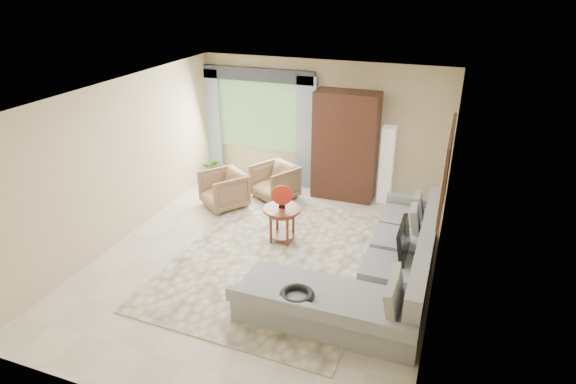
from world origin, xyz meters
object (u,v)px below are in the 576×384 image
at_px(tv_screen, 404,240).
at_px(armchair_left, 224,190).
at_px(floor_lamp, 386,165).
at_px(coffee_table, 282,224).
at_px(potted_plant, 214,170).
at_px(sectional_sofa, 379,273).
at_px(armoire, 345,146).
at_px(armchair_right, 275,182).

relative_size(tv_screen, armchair_left, 0.97).
xyz_separation_m(tv_screen, floor_lamp, (-0.70, 2.71, 0.03)).
distance_m(coffee_table, armchair_left, 1.73).
height_order(tv_screen, potted_plant, tv_screen).
bearing_deg(armchair_left, coffee_table, 7.38).
height_order(sectional_sofa, tv_screen, tv_screen).
height_order(coffee_table, armchair_left, armchair_left).
bearing_deg(armchair_left, tv_screen, 15.13).
xyz_separation_m(armchair_left, floor_lamp, (2.80, 1.31, 0.40)).
relative_size(potted_plant, armoire, 0.25).
distance_m(coffee_table, armoire, 2.28).
bearing_deg(armoire, armchair_right, -155.24).
xyz_separation_m(sectional_sofa, armchair_right, (-2.47, 2.33, 0.06)).
bearing_deg(coffee_table, sectional_sofa, -24.74).
distance_m(tv_screen, floor_lamp, 2.79).
relative_size(coffee_table, floor_lamp, 0.41).
distance_m(sectional_sofa, armchair_left, 3.63).
relative_size(tv_screen, coffee_table, 1.20).
bearing_deg(armchair_right, sectional_sofa, -13.91).
xyz_separation_m(armchair_left, armoire, (2.00, 1.25, 0.70)).
bearing_deg(potted_plant, floor_lamp, 4.36).
relative_size(coffee_table, armoire, 0.29).
relative_size(sectional_sofa, floor_lamp, 2.31).
relative_size(coffee_table, potted_plant, 1.19).
xyz_separation_m(sectional_sofa, potted_plant, (-4.00, 2.69, -0.02)).
bearing_deg(potted_plant, armchair_left, -53.81).
relative_size(armoire, floor_lamp, 1.40).
xyz_separation_m(coffee_table, armoire, (0.50, 2.10, 0.73)).
xyz_separation_m(armchair_left, armchair_right, (0.77, 0.68, -0.00)).
bearing_deg(armchair_right, tv_screen, -7.80).
xyz_separation_m(sectional_sofa, coffee_table, (-1.74, 0.80, 0.04)).
bearing_deg(floor_lamp, sectional_sofa, -81.67).
xyz_separation_m(armchair_right, floor_lamp, (2.04, 0.63, 0.40)).
bearing_deg(armoire, armchair_left, -148.09).
xyz_separation_m(tv_screen, armchair_left, (-3.50, 1.40, -0.37)).
bearing_deg(floor_lamp, armoire, -175.71).
bearing_deg(armchair_left, armchair_right, 78.35).
distance_m(tv_screen, armchair_left, 3.79).
height_order(tv_screen, coffee_table, tv_screen).
bearing_deg(armchair_left, potted_plant, 163.05).
height_order(coffee_table, armoire, armoire).
xyz_separation_m(tv_screen, coffee_table, (-2.00, 0.55, -0.40)).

